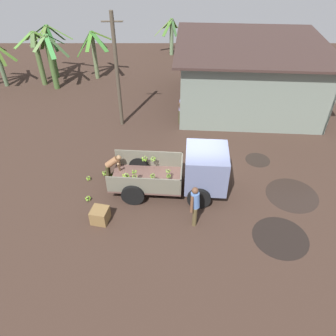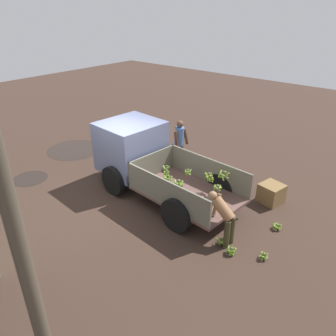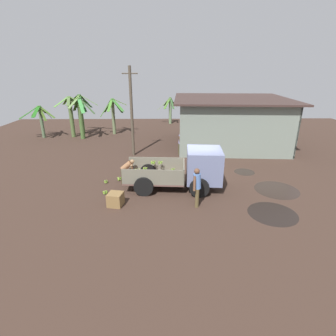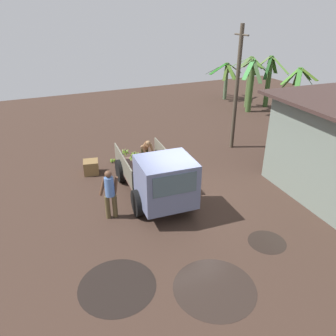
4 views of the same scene
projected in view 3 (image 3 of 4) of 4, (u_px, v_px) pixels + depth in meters
ground at (195, 181)px, 13.51m from camera, size 36.00×36.00×0.00m
mud_patch_0 at (277, 190)px, 12.55m from camera, size 2.07×2.07×0.01m
mud_patch_1 at (244, 172)px, 14.72m from camera, size 1.12×1.12×0.01m
mud_patch_2 at (272, 214)px, 10.50m from camera, size 1.95×1.95×0.01m
cargo_truck at (194, 168)px, 12.39m from camera, size 4.67×2.30×1.95m
warehouse_shed at (238, 111)px, 19.18m from camera, size 8.66×8.12×3.46m
utility_pole at (132, 112)px, 16.61m from camera, size 0.96×0.18×5.62m
banana_palm_0 at (41, 120)px, 21.50m from camera, size 2.80×2.77×2.64m
banana_palm_1 at (113, 115)px, 22.69m from camera, size 2.29×2.55×3.07m
banana_palm_2 at (81, 117)px, 21.11m from camera, size 2.31×2.22×3.35m
banana_palm_3 at (170, 110)px, 27.16m from camera, size 2.06×1.92×2.68m
banana_palm_4 at (81, 113)px, 22.81m from camera, size 2.68×2.23×3.39m
banana_palm_5 at (71, 116)px, 21.66m from camera, size 2.26×2.42×3.35m
person_foreground_visitor at (197, 186)px, 10.78m from camera, size 0.39×0.65×1.69m
person_worker_loading at (126, 169)px, 13.11m from camera, size 0.71×0.63×1.24m
person_bystander_near_shed at (181, 142)px, 17.48m from camera, size 0.59×0.52×1.55m
banana_bunch_on_ground_0 at (106, 181)px, 13.26m from camera, size 0.20×0.20×0.17m
banana_bunch_on_ground_1 at (126, 179)px, 13.46m from camera, size 0.25×0.25×0.19m
banana_bunch_on_ground_2 at (105, 192)px, 12.13m from camera, size 0.25×0.25×0.16m
banana_bunch_on_ground_3 at (119, 178)px, 13.58m from camera, size 0.23×0.23×0.20m
wooden_crate_0 at (116, 199)px, 11.05m from camera, size 0.71×0.71×0.56m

